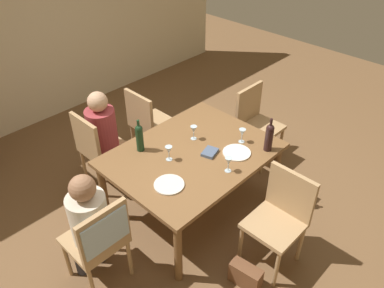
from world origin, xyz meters
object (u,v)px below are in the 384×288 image
chair_far_right (148,121)px  wine_bottle_dark_red (269,136)px  person_man_bearded (88,222)px  wine_glass_near_left (194,130)px  chair_left_end (101,237)px  dinner_plate_host (237,153)px  chair_right_end (255,119)px  wine_bottle_tall_green (140,137)px  handbag (245,275)px  wine_glass_centre (229,162)px  dinner_plate_guest_left (169,185)px  chair_far_left (98,146)px  person_woman_host (105,132)px  chair_near (281,214)px  dining_table (192,159)px  wine_glass_near_right (169,150)px  wine_glass_far (242,133)px

chair_far_right → wine_bottle_dark_red: bearing=10.7°
person_man_bearded → wine_glass_near_left: size_ratio=7.61×
chair_left_end → dinner_plate_host: bearing=-7.5°
chair_right_end → wine_bottle_tall_green: 1.54m
handbag → chair_left_end: bearing=133.6°
chair_left_end → chair_far_right: 1.80m
wine_glass_centre → dinner_plate_guest_left: size_ratio=0.56×
chair_far_left → person_woman_host: size_ratio=0.80×
chair_left_end → chair_right_end: size_ratio=1.00×
chair_near → person_woman_host: 2.00m
chair_far_right → dinner_plate_guest_left: size_ratio=3.47×
dining_table → person_woman_host: person_woman_host is taller
person_woman_host → person_man_bearded: size_ratio=1.01×
wine_bottle_dark_red → chair_left_end: bearing=167.8°
chair_far_left → chair_far_right: same height
dining_table → chair_left_end: (-1.16, -0.12, -0.06)m
chair_far_right → wine_bottle_tall_green: (-0.58, -0.59, 0.34)m
chair_far_right → wine_glass_near_right: size_ratio=6.17×
wine_glass_near_right → chair_left_end: bearing=-167.8°
chair_left_end → wine_glass_far: chair_left_end is taller
person_woman_host → wine_glass_centre: person_woman_host is taller
person_man_bearded → wine_glass_near_left: bearing=5.2°
dining_table → dinner_plate_host: dinner_plate_host is taller
chair_right_end → wine_glass_near_left: size_ratio=6.17×
person_man_bearded → dinner_plate_guest_left: bearing=-16.8°
wine_glass_centre → chair_near: bearing=-83.8°
chair_right_end → wine_glass_near_left: (-0.98, 0.06, 0.30)m
wine_glass_near_left → chair_far_right: bearing=83.9°
person_man_bearded → wine_glass_far: person_man_bearded is taller
person_woman_host → wine_glass_centre: (0.35, -1.40, 0.17)m
person_woman_host → dining_table: bearing=18.4°
dining_table → chair_far_left: 1.08m
person_man_bearded → wine_bottle_tall_green: person_man_bearded is taller
chair_right_end → person_man_bearded: 2.32m
chair_far_right → person_woman_host: size_ratio=0.80×
dinner_plate_host → handbag: 1.11m
person_man_bearded → dinner_plate_guest_left: (0.69, -0.21, 0.08)m
chair_left_end → wine_bottle_dark_red: (1.70, -0.37, 0.28)m
person_woman_host → wine_glass_near_right: 0.92m
chair_near → wine_glass_centre: bearing=6.2°
wine_bottle_tall_green → handbag: bearing=-91.5°
chair_right_end → person_woman_host: bearing=-30.9°
chair_right_end → dinner_plate_guest_left: (-1.63, -0.27, 0.20)m
chair_right_end → chair_far_right: bearing=-44.7°
dining_table → chair_right_end: bearing=4.3°
wine_bottle_tall_green → dining_table: bearing=-50.9°
chair_far_left → chair_left_end: size_ratio=1.00×
wine_glass_centre → chair_far_left: bearing=108.4°
chair_left_end → handbag: (0.81, -0.85, -0.48)m
person_woman_host → wine_bottle_dark_red: size_ratio=3.27×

